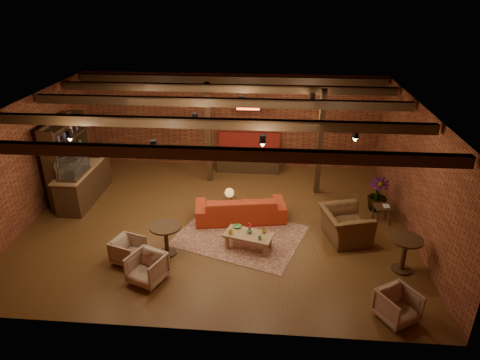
# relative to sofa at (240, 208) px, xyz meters

# --- Properties ---
(floor) EXTENTS (10.00, 10.00, 0.00)m
(floor) POSITION_rel_sofa_xyz_m (-0.59, -0.16, -0.35)
(floor) COLOR #412A10
(floor) RESTS_ON ground
(ceiling) EXTENTS (10.00, 8.00, 0.02)m
(ceiling) POSITION_rel_sofa_xyz_m (-0.59, -0.16, 2.85)
(ceiling) COLOR black
(ceiling) RESTS_ON wall_back
(wall_back) EXTENTS (10.00, 0.02, 3.20)m
(wall_back) POSITION_rel_sofa_xyz_m (-0.59, 3.84, 1.25)
(wall_back) COLOR brown
(wall_back) RESTS_ON ground
(wall_front) EXTENTS (10.00, 0.02, 3.20)m
(wall_front) POSITION_rel_sofa_xyz_m (-0.59, -4.16, 1.25)
(wall_front) COLOR brown
(wall_front) RESTS_ON ground
(wall_left) EXTENTS (0.02, 8.00, 3.20)m
(wall_left) POSITION_rel_sofa_xyz_m (-5.59, -0.16, 1.25)
(wall_left) COLOR brown
(wall_left) RESTS_ON ground
(wall_right) EXTENTS (0.02, 8.00, 3.20)m
(wall_right) POSITION_rel_sofa_xyz_m (4.41, -0.16, 1.25)
(wall_right) COLOR brown
(wall_right) RESTS_ON ground
(ceiling_beams) EXTENTS (9.80, 6.40, 0.22)m
(ceiling_beams) POSITION_rel_sofa_xyz_m (-0.59, -0.16, 2.73)
(ceiling_beams) COLOR #311D10
(ceiling_beams) RESTS_ON ceiling
(ceiling_pipe) EXTENTS (9.60, 0.12, 0.12)m
(ceiling_pipe) POSITION_rel_sofa_xyz_m (-0.59, 1.44, 2.50)
(ceiling_pipe) COLOR black
(ceiling_pipe) RESTS_ON ceiling
(post_left) EXTENTS (0.16, 0.16, 3.20)m
(post_left) POSITION_rel_sofa_xyz_m (-1.19, 2.44, 1.25)
(post_left) COLOR #311D10
(post_left) RESTS_ON ground
(post_right) EXTENTS (0.16, 0.16, 3.20)m
(post_right) POSITION_rel_sofa_xyz_m (2.21, 1.84, 1.25)
(post_right) COLOR #311D10
(post_right) RESTS_ON ground
(service_counter) EXTENTS (0.80, 2.50, 1.60)m
(service_counter) POSITION_rel_sofa_xyz_m (-4.69, 0.84, 0.45)
(service_counter) COLOR #311D10
(service_counter) RESTS_ON ground
(plant_counter) EXTENTS (0.35, 0.39, 0.30)m
(plant_counter) POSITION_rel_sofa_xyz_m (-4.59, 1.04, 0.87)
(plant_counter) COLOR #337F33
(plant_counter) RESTS_ON service_counter
(shelving_hutch) EXTENTS (0.52, 2.00, 2.40)m
(shelving_hutch) POSITION_rel_sofa_xyz_m (-5.09, 0.94, 0.85)
(shelving_hutch) COLOR #311D10
(shelving_hutch) RESTS_ON ground
(banquette) EXTENTS (2.10, 0.70, 1.00)m
(banquette) POSITION_rel_sofa_xyz_m (0.01, 3.39, 0.15)
(banquette) COLOR maroon
(banquette) RESTS_ON ground
(service_sign) EXTENTS (0.86, 0.06, 0.30)m
(service_sign) POSITION_rel_sofa_xyz_m (0.01, 2.94, 2.00)
(service_sign) COLOR red
(service_sign) RESTS_ON ceiling
(ceiling_spotlights) EXTENTS (6.40, 4.40, 0.28)m
(ceiling_spotlights) POSITION_rel_sofa_xyz_m (-0.59, -0.16, 2.51)
(ceiling_spotlights) COLOR black
(ceiling_spotlights) RESTS_ON ceiling
(rug) EXTENTS (3.62, 3.18, 0.01)m
(rug) POSITION_rel_sofa_xyz_m (0.06, -0.86, -0.35)
(rug) COLOR maroon
(rug) RESTS_ON floor
(sofa) EXTENTS (2.55, 1.34, 0.71)m
(sofa) POSITION_rel_sofa_xyz_m (0.00, 0.00, 0.00)
(sofa) COLOR #AB3017
(sofa) RESTS_ON floor
(coffee_table) EXTENTS (1.27, 0.87, 0.65)m
(coffee_table) POSITION_rel_sofa_xyz_m (0.31, -1.37, 0.00)
(coffee_table) COLOR #926244
(coffee_table) RESTS_ON floor
(side_table_lamp) EXTENTS (0.39, 0.39, 0.81)m
(side_table_lamp) POSITION_rel_sofa_xyz_m (-0.32, 0.23, 0.26)
(side_table_lamp) COLOR #311D10
(side_table_lamp) RESTS_ON floor
(round_table_left) EXTENTS (0.73, 0.73, 0.76)m
(round_table_left) POSITION_rel_sofa_xyz_m (-1.61, -1.77, 0.16)
(round_table_left) COLOR #311D10
(round_table_left) RESTS_ON floor
(armchair_a) EXTENTS (0.77, 0.79, 0.65)m
(armchair_a) POSITION_rel_sofa_xyz_m (-2.42, -2.16, -0.03)
(armchair_a) COLOR beige
(armchair_a) RESTS_ON floor
(armchair_b) EXTENTS (0.90, 0.88, 0.72)m
(armchair_b) POSITION_rel_sofa_xyz_m (-1.78, -2.82, 0.01)
(armchair_b) COLOR beige
(armchair_b) RESTS_ON floor
(armchair_right) EXTENTS (1.08, 1.38, 1.06)m
(armchair_right) POSITION_rel_sofa_xyz_m (2.69, -0.76, 0.18)
(armchair_right) COLOR brown
(armchair_right) RESTS_ON floor
(side_table_book) EXTENTS (0.48, 0.48, 0.51)m
(side_table_book) POSITION_rel_sofa_xyz_m (3.81, 0.14, 0.10)
(side_table_book) COLOR #311D10
(side_table_book) RESTS_ON floor
(round_table_right) EXTENTS (0.72, 0.72, 0.84)m
(round_table_right) POSITION_rel_sofa_xyz_m (3.81, -1.98, 0.21)
(round_table_right) COLOR #311D10
(round_table_right) RESTS_ON floor
(armchair_far) EXTENTS (0.90, 0.89, 0.69)m
(armchair_far) POSITION_rel_sofa_xyz_m (3.30, -3.56, -0.01)
(armchair_far) COLOR beige
(armchair_far) RESTS_ON floor
(plant_tall) EXTENTS (2.00, 2.00, 2.90)m
(plant_tall) POSITION_rel_sofa_xyz_m (3.81, 0.85, 1.10)
(plant_tall) COLOR #4C7F4C
(plant_tall) RESTS_ON floor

